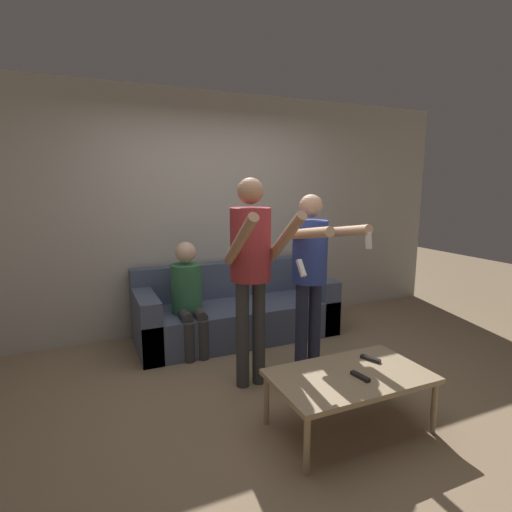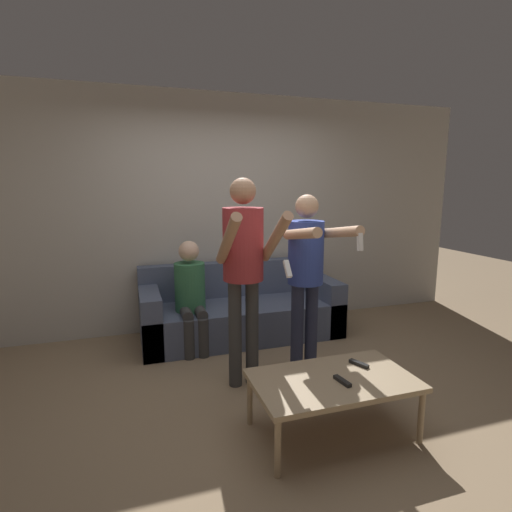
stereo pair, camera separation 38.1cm
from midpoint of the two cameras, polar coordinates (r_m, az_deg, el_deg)
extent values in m
plane|color=#937A5B|center=(3.42, 5.49, -19.28)|extent=(14.00, 14.00, 0.00)
cube|color=#B7B2A8|center=(4.69, -2.97, 6.13)|extent=(6.40, 0.06, 2.70)
cube|color=#4C5670|center=(4.50, 0.38, -9.12)|extent=(2.17, 0.84, 0.39)
cube|color=#4C5670|center=(4.70, -0.92, -3.23)|extent=(2.17, 0.16, 0.40)
cube|color=#4C5670|center=(4.27, -12.41, -8.84)|extent=(0.20, 0.84, 0.61)
cube|color=#4C5670|center=(4.85, 11.58, -6.51)|extent=(0.20, 0.84, 0.61)
cylinder|color=#383838|center=(3.37, 0.28, -11.10)|extent=(0.11, 0.11, 0.91)
cylinder|color=#383838|center=(3.42, 2.68, -10.81)|extent=(0.11, 0.11, 0.91)
cylinder|color=#9E2D33|center=(3.20, 1.55, 1.67)|extent=(0.33, 0.33, 0.59)
sphere|color=#A87A5B|center=(3.17, 1.59, 9.27)|extent=(0.21, 0.21, 0.21)
cylinder|color=#A87A5B|center=(2.90, -0.26, 2.26)|extent=(0.08, 0.54, 0.44)
cylinder|color=#A87A5B|center=(3.03, 6.41, 2.55)|extent=(0.08, 0.54, 0.44)
cube|color=white|center=(2.84, 8.38, -1.86)|extent=(0.04, 0.10, 0.12)
cylinder|color=#282D47|center=(3.59, 8.97, -10.51)|extent=(0.11, 0.11, 0.84)
cylinder|color=#282D47|center=(3.65, 10.92, -10.22)|extent=(0.11, 0.11, 0.84)
cylinder|color=#2D429E|center=(3.44, 10.31, 0.47)|extent=(0.30, 0.30, 0.54)
sphere|color=tan|center=(3.40, 10.52, 7.00)|extent=(0.20, 0.20, 0.20)
cylinder|color=tan|center=(3.09, 10.01, 3.12)|extent=(0.08, 0.56, 0.16)
cylinder|color=tan|center=(3.26, 15.36, 3.29)|extent=(0.08, 0.56, 0.16)
cube|color=white|center=(3.04, 18.14, 1.90)|extent=(0.04, 0.05, 0.13)
cylinder|color=#383838|center=(3.98, -6.81, -11.82)|extent=(0.11, 0.11, 0.39)
cylinder|color=#383838|center=(4.01, -4.80, -11.63)|extent=(0.11, 0.11, 0.39)
cylinder|color=#383838|center=(4.05, -7.32, -8.08)|extent=(0.11, 0.32, 0.11)
cylinder|color=#383838|center=(4.08, -5.36, -7.92)|extent=(0.11, 0.32, 0.11)
cylinder|color=#337047|center=(4.15, -6.85, -4.42)|extent=(0.31, 0.31, 0.50)
sphere|color=beige|center=(4.08, -6.96, 0.70)|extent=(0.21, 0.21, 0.21)
cube|color=tan|center=(2.88, 14.87, -16.89)|extent=(1.08, 0.63, 0.04)
cylinder|color=tan|center=(2.56, 7.86, -25.66)|extent=(0.04, 0.04, 0.37)
cylinder|color=tan|center=(3.07, 26.08, -20.09)|extent=(0.04, 0.04, 0.37)
cylinder|color=tan|center=(2.99, 2.97, -19.89)|extent=(0.04, 0.04, 0.37)
cylinder|color=tan|center=(3.43, 19.46, -16.27)|extent=(0.04, 0.04, 0.37)
cube|color=black|center=(2.82, 16.22, -16.86)|extent=(0.06, 0.15, 0.02)
cube|color=black|center=(3.09, 18.06, -14.49)|extent=(0.09, 0.15, 0.02)
camera|label=1|loc=(0.19, -87.14, 0.52)|focal=28.00mm
camera|label=2|loc=(0.19, 92.86, -0.52)|focal=28.00mm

